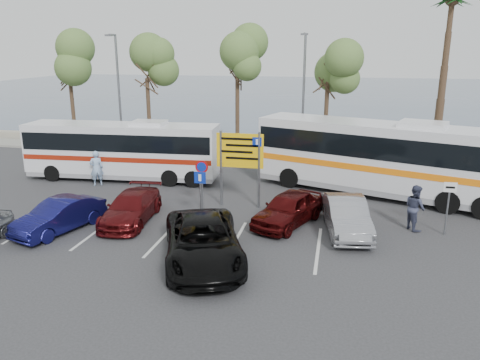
% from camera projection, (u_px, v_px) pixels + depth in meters
% --- Properties ---
extents(ground, '(120.00, 120.00, 0.00)m').
position_uv_depth(ground, '(200.00, 229.00, 19.42)').
color(ground, '#2E2E31').
rests_on(ground, ground).
extents(kerb_strip, '(44.00, 2.40, 0.15)m').
position_uv_depth(kerb_strip, '(258.00, 155.00, 32.57)').
color(kerb_strip, gray).
rests_on(kerb_strip, ground).
extents(seawall, '(48.00, 0.80, 0.60)m').
position_uv_depth(seawall, '(263.00, 146.00, 34.39)').
color(seawall, gray).
rests_on(seawall, ground).
extents(sea, '(140.00, 140.00, 0.00)m').
position_uv_depth(sea, '(307.00, 94.00, 75.84)').
color(sea, '#425469').
rests_on(sea, ground).
extents(tree_far_left, '(3.20, 3.20, 7.60)m').
position_uv_depth(tree_far_left, '(68.00, 61.00, 33.68)').
color(tree_far_left, '#382619').
rests_on(tree_far_left, kerb_strip).
extents(tree_left, '(3.20, 3.20, 7.20)m').
position_uv_depth(tree_left, '(146.00, 66.00, 32.56)').
color(tree_left, '#382619').
rests_on(tree_left, kerb_strip).
extents(tree_mid, '(3.20, 3.20, 8.00)m').
position_uv_depth(tree_mid, '(237.00, 57.00, 31.07)').
color(tree_mid, '#382619').
rests_on(tree_mid, kerb_strip).
extents(tree_right, '(3.20, 3.20, 7.40)m').
position_uv_depth(tree_right, '(328.00, 65.00, 29.99)').
color(tree_right, '#382619').
rests_on(tree_right, kerb_strip).
extents(palm_tree, '(4.80, 4.80, 11.20)m').
position_uv_depth(palm_tree, '(452.00, 2.00, 27.56)').
color(palm_tree, '#382619').
rests_on(palm_tree, kerb_strip).
extents(street_lamp_left, '(0.45, 1.15, 8.01)m').
position_uv_depth(street_lamp_left, '(118.00, 87.00, 32.90)').
color(street_lamp_left, slate).
rests_on(street_lamp_left, kerb_strip).
extents(street_lamp_right, '(0.45, 1.15, 8.01)m').
position_uv_depth(street_lamp_right, '(304.00, 90.00, 30.27)').
color(street_lamp_right, slate).
rests_on(street_lamp_right, kerb_strip).
extents(direction_sign, '(2.20, 0.12, 3.60)m').
position_uv_depth(direction_sign, '(240.00, 156.00, 21.56)').
color(direction_sign, slate).
rests_on(direction_sign, ground).
extents(sign_no_stop, '(0.60, 0.08, 2.35)m').
position_uv_depth(sign_no_stop, '(202.00, 177.00, 21.35)').
color(sign_no_stop, slate).
rests_on(sign_no_stop, ground).
extents(sign_parking, '(0.50, 0.07, 2.25)m').
position_uv_depth(sign_parking, '(200.00, 190.00, 19.80)').
color(sign_parking, slate).
rests_on(sign_parking, ground).
extents(sign_taxi, '(0.50, 0.07, 2.20)m').
position_uv_depth(sign_taxi, '(448.00, 201.00, 18.45)').
color(sign_taxi, slate).
rests_on(sign_taxi, ground).
extents(lane_markings, '(12.02, 4.20, 0.01)m').
position_uv_depth(lane_markings, '(166.00, 236.00, 18.71)').
color(lane_markings, silver).
rests_on(lane_markings, ground).
extents(coach_bus_left, '(10.95, 2.99, 3.37)m').
position_uv_depth(coach_bus_left, '(123.00, 152.00, 26.42)').
color(coach_bus_left, silver).
rests_on(coach_bus_left, ground).
extents(coach_bus_right, '(12.69, 6.65, 3.90)m').
position_uv_depth(coach_bus_right, '(380.00, 160.00, 23.52)').
color(coach_bus_right, silver).
rests_on(coach_bus_right, ground).
extents(car_blue, '(2.50, 4.23, 1.32)m').
position_uv_depth(car_blue, '(59.00, 216.00, 19.06)').
color(car_blue, '#10104B').
rests_on(car_blue, ground).
extents(car_maroon, '(2.11, 4.47, 1.26)m').
position_uv_depth(car_maroon, '(131.00, 208.00, 20.11)').
color(car_maroon, '#520D0F').
rests_on(car_maroon, ground).
extents(car_red, '(3.14, 4.44, 1.40)m').
position_uv_depth(car_red, '(288.00, 209.00, 19.78)').
color(car_red, '#410909').
rests_on(car_red, ground).
extents(suv_black, '(4.31, 6.09, 1.54)m').
position_uv_depth(suv_black, '(203.00, 242.00, 16.25)').
color(suv_black, black).
rests_on(suv_black, ground).
extents(car_silver_b, '(2.17, 4.51, 1.43)m').
position_uv_depth(car_silver_b, '(346.00, 216.00, 18.91)').
color(car_silver_b, gray).
rests_on(car_silver_b, ground).
extents(pedestrian_near, '(0.84, 0.79, 1.93)m').
position_uv_depth(pedestrian_near, '(96.00, 168.00, 25.35)').
color(pedestrian_near, '#9BBAE2').
rests_on(pedestrian_near, ground).
extents(pedestrian_far, '(1.06, 1.15, 1.90)m').
position_uv_depth(pedestrian_far, '(415.00, 207.00, 19.18)').
color(pedestrian_far, '#393D55').
rests_on(pedestrian_far, ground).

